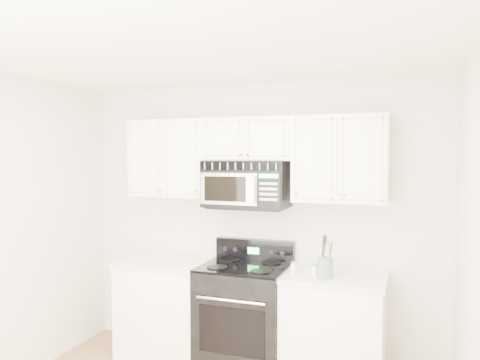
% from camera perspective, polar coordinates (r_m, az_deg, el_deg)
% --- Properties ---
extents(room, '(3.51, 3.51, 2.61)m').
position_cam_1_polar(room, '(2.93, -8.91, -9.38)').
color(room, olive).
rests_on(room, ground).
extents(base_cabinet_left, '(0.86, 0.65, 0.92)m').
position_cam_1_polar(base_cabinet_left, '(4.75, -8.83, -15.42)').
color(base_cabinet_left, white).
rests_on(base_cabinet_left, ground).
extents(base_cabinet_right, '(0.86, 0.65, 0.92)m').
position_cam_1_polar(base_cabinet_right, '(4.26, 11.36, -17.68)').
color(base_cabinet_right, white).
rests_on(base_cabinet_right, ground).
extents(range, '(0.77, 0.70, 1.12)m').
position_cam_1_polar(range, '(4.41, 0.60, -16.08)').
color(range, black).
rests_on(range, ground).
extents(upper_cabinets, '(2.44, 0.37, 0.75)m').
position_cam_1_polar(upper_cabinets, '(4.32, 1.30, 3.12)').
color(upper_cabinets, white).
rests_on(upper_cabinets, ground).
extents(microwave, '(0.77, 0.44, 0.43)m').
position_cam_1_polar(microwave, '(4.30, 0.79, -0.49)').
color(microwave, black).
rests_on(microwave, ground).
extents(utensil_crock, '(0.13, 0.13, 0.35)m').
position_cam_1_polar(utensil_crock, '(3.96, 10.32, -10.38)').
color(utensil_crock, slate).
rests_on(utensil_crock, base_cabinet_right).
extents(shaker_salt, '(0.04, 0.04, 0.10)m').
position_cam_1_polar(shaker_salt, '(4.08, 6.50, -10.52)').
color(shaker_salt, silver).
rests_on(shaker_salt, base_cabinet_right).
extents(shaker_pepper, '(0.04, 0.04, 0.10)m').
position_cam_1_polar(shaker_pepper, '(4.03, 9.07, -10.76)').
color(shaker_pepper, silver).
rests_on(shaker_pepper, base_cabinet_right).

